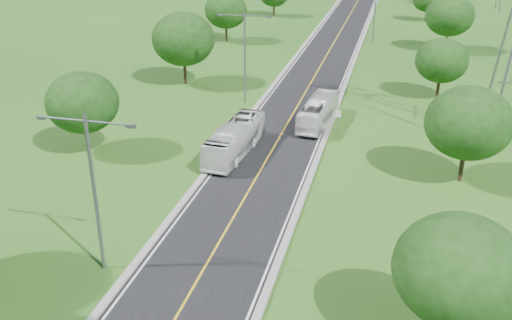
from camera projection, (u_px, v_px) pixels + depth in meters
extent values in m
plane|color=#225B19|center=(318.00, 71.00, 76.06)|extent=(260.00, 260.00, 0.00)
cube|color=black|center=(324.00, 60.00, 81.35)|extent=(8.00, 150.00, 0.06)
cube|color=gray|center=(295.00, 57.00, 82.26)|extent=(0.50, 150.00, 0.22)
cube|color=gray|center=(354.00, 61.00, 80.36)|extent=(0.50, 150.00, 0.22)
cylinder|color=slate|center=(338.00, 122.00, 54.96)|extent=(0.08, 0.08, 2.40)
cube|color=white|center=(338.00, 114.00, 54.61)|extent=(0.55, 0.04, 0.70)
cylinder|color=slate|center=(95.00, 196.00, 32.93)|extent=(0.22, 0.22, 10.00)
cylinder|color=slate|center=(62.00, 119.00, 31.35)|extent=(2.80, 0.12, 0.12)
cylinder|color=slate|center=(109.00, 123.00, 30.72)|extent=(2.80, 0.12, 0.12)
cube|color=slate|center=(41.00, 118.00, 31.66)|extent=(0.50, 0.25, 0.18)
cube|color=slate|center=(131.00, 126.00, 30.45)|extent=(0.50, 0.25, 0.18)
cylinder|color=slate|center=(245.00, 58.00, 62.09)|extent=(0.22, 0.22, 10.00)
cylinder|color=slate|center=(232.00, 15.00, 60.51)|extent=(2.80, 0.12, 0.12)
cylinder|color=slate|center=(257.00, 16.00, 59.88)|extent=(2.80, 0.12, 0.12)
cube|color=slate|center=(220.00, 15.00, 60.82)|extent=(0.50, 0.25, 0.18)
cube|color=slate|center=(269.00, 17.00, 59.61)|extent=(0.50, 0.25, 0.18)
cylinder|color=slate|center=(375.00, 12.00, 88.56)|extent=(0.22, 0.22, 10.00)
cylinder|color=black|center=(87.00, 138.00, 50.81)|extent=(0.36, 0.36, 2.70)
ellipsoid|color=#17350E|center=(82.00, 102.00, 49.45)|extent=(6.30, 6.30, 5.36)
cylinder|color=black|center=(185.00, 71.00, 69.91)|extent=(0.36, 0.36, 3.24)
ellipsoid|color=#17350E|center=(183.00, 39.00, 68.28)|extent=(7.56, 7.56, 6.43)
cylinder|color=black|center=(226.00, 33.00, 91.64)|extent=(0.36, 0.36, 2.88)
ellipsoid|color=#17350E|center=(226.00, 10.00, 90.19)|extent=(6.72, 6.72, 5.71)
cylinder|color=black|center=(274.00, 10.00, 112.36)|extent=(0.36, 0.36, 2.52)
ellipsoid|color=#17350E|center=(459.00, 270.00, 26.83)|extent=(6.30, 6.30, 5.36)
cylinder|color=black|center=(462.00, 164.00, 45.38)|extent=(0.36, 0.36, 2.88)
ellipsoid|color=#17350E|center=(469.00, 123.00, 43.93)|extent=(6.72, 6.72, 5.71)
cylinder|color=black|center=(438.00, 87.00, 65.12)|extent=(0.36, 0.36, 2.52)
ellipsoid|color=#17350E|center=(442.00, 60.00, 63.85)|extent=(5.88, 5.88, 5.00)
cylinder|color=black|center=(446.00, 41.00, 85.76)|extent=(0.36, 0.36, 3.06)
ellipsoid|color=#17350E|center=(450.00, 16.00, 84.22)|extent=(7.14, 7.14, 6.07)
cylinder|color=black|center=(426.00, 15.00, 107.68)|extent=(0.36, 0.36, 2.34)
imported|color=white|center=(318.00, 111.00, 57.17)|extent=(3.00, 9.61, 2.64)
imported|color=white|center=(235.00, 139.00, 50.15)|extent=(3.18, 10.28, 2.82)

